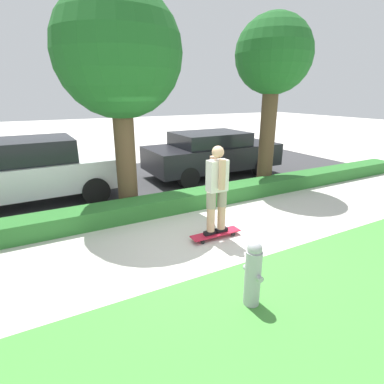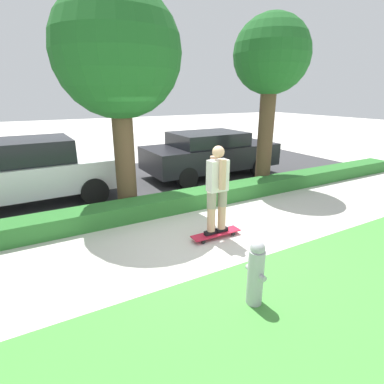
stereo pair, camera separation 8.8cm
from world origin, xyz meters
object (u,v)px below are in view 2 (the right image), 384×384
Objects in this scene: parked_car_front at (31,171)px; tree_far at (271,60)px; skater_person at (217,188)px; fire_hydrant at (256,273)px; tree_mid at (118,56)px; parked_car_middle at (210,153)px; skateboard at (216,234)px.

tree_far is at bearing -18.07° from parked_car_front.
skater_person reaches higher than parked_car_front.
tree_far is 5.99m from fire_hydrant.
skater_person is 4.71m from parked_car_front.
tree_mid reaches higher than tree_far.
tree_mid is at bearing 114.21° from skater_person.
skater_person is at bearing -54.85° from parked_car_front.
skater_person is 4.49m from parked_car_middle.
parked_car_middle is at bearing 59.38° from skater_person.
parked_car_front reaches higher than parked_car_middle.
parked_car_middle is (2.29, 3.86, 0.67)m from skateboard.
parked_car_middle is (2.29, 3.86, -0.21)m from skater_person.
fire_hydrant is (-3.53, -3.86, -2.92)m from tree_far.
skater_person is 1.85× the size of fire_hydrant.
skateboard is at bearing 71.64° from fire_hydrant.
tree_far reaches higher than fire_hydrant.
skateboard is 0.22× the size of tree_far.
parked_car_front is at bearing 164.05° from tree_far.
tree_far is at bearing -1.64° from tree_mid.
parked_car_front reaches higher than skateboard.
parked_car_middle is at bearing 26.91° from tree_mid.
tree_mid is (-0.99, 2.20, 3.19)m from skateboard.
parked_car_front is 0.95× the size of parked_car_middle.
tree_far is (2.94, 2.09, 2.41)m from skater_person.
parked_car_middle is 4.88× the size of fire_hydrant.
tree_mid is 4.89m from fire_hydrant.
skateboard is at bearing -121.59° from parked_car_middle.
tree_mid reaches higher than skater_person.
skateboard is 0.21× the size of tree_mid.
tree_far is 6.54m from parked_car_front.
fire_hydrant is (-0.59, -1.77, 0.36)m from skateboard.
skateboard is 0.60× the size of skater_person.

